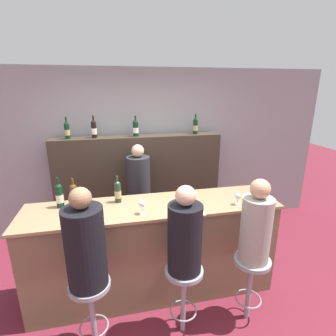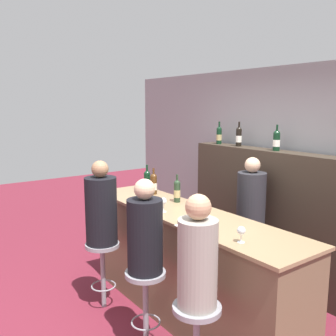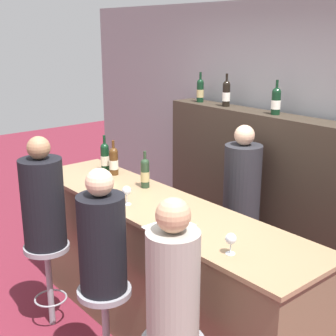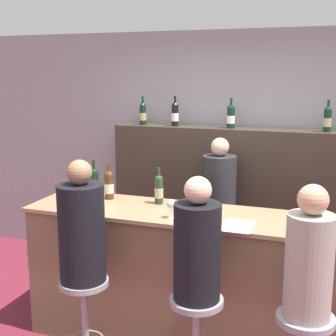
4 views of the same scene
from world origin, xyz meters
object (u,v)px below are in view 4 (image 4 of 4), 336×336
at_px(wine_bottle_backbar_1, 175,114).
at_px(guest_seated_left, 82,229).
at_px(guest_seated_middle, 197,247).
at_px(wine_bottle_counter_1, 109,185).
at_px(wine_glass_0, 171,205).
at_px(wine_bottle_counter_0, 94,182).
at_px(wine_bottle_backbar_3, 327,119).
at_px(wine_glass_1, 316,221).
at_px(wine_bottle_counter_2, 159,189).
at_px(wine_bottle_backbar_2, 231,116).
at_px(wine_bottle_backbar_0, 143,114).
at_px(bartender, 218,222).
at_px(bar_stool_left, 84,300).
at_px(guest_seated_right, 309,260).
at_px(bar_stool_middle, 196,320).

bearing_deg(wine_bottle_backbar_1, guest_seated_left, -90.74).
bearing_deg(wine_bottle_backbar_1, guest_seated_middle, -67.54).
xyz_separation_m(wine_bottle_counter_1, wine_bottle_backbar_1, (0.19, 1.21, 0.51)).
bearing_deg(wine_glass_0, guest_seated_left, -141.03).
distance_m(wine_bottle_counter_0, wine_bottle_counter_1, 0.14).
bearing_deg(wine_bottle_backbar_3, wine_glass_1, -90.49).
bearing_deg(wine_bottle_counter_2, guest_seated_middle, -54.27).
bearing_deg(wine_bottle_backbar_2, guest_seated_middle, -83.82).
distance_m(wine_bottle_counter_0, wine_bottle_backbar_0, 1.31).
bearing_deg(bartender, wine_bottle_backbar_2, 87.23).
bearing_deg(wine_bottle_counter_1, wine_bottle_counter_0, 180.00).
relative_size(wine_bottle_backbar_0, wine_bottle_backbar_1, 0.96).
relative_size(wine_bottle_backbar_0, bar_stool_left, 0.43).
height_order(wine_bottle_counter_0, wine_glass_0, wine_bottle_counter_0).
xyz_separation_m(wine_bottle_counter_1, wine_glass_1, (1.70, -0.34, -0.04)).
relative_size(wine_bottle_counter_1, bar_stool_left, 0.44).
xyz_separation_m(wine_bottle_backbar_0, bartender, (0.95, -0.38, -1.01)).
height_order(wine_bottle_counter_2, wine_glass_1, wine_bottle_counter_2).
bearing_deg(wine_glass_0, wine_bottle_backbar_0, 119.05).
xyz_separation_m(wine_bottle_counter_2, wine_glass_1, (1.25, -0.34, -0.03)).
relative_size(guest_seated_left, guest_seated_right, 1.06).
bearing_deg(bar_stool_middle, wine_bottle_counter_0, 146.45).
distance_m(wine_bottle_counter_1, bartender, 1.24).
bearing_deg(wine_bottle_counter_0, wine_glass_1, -10.38).
xyz_separation_m(wine_bottle_counter_2, wine_bottle_backbar_1, (-0.27, 1.21, 0.51)).
xyz_separation_m(bar_stool_left, bar_stool_middle, (0.84, 0.00, 0.00)).
xyz_separation_m(wine_glass_0, wine_glass_1, (1.03, 0.00, -0.01)).
distance_m(wine_bottle_counter_1, guest_seated_middle, 1.26).
bearing_deg(wine_bottle_backbar_0, wine_bottle_backbar_1, -0.00).
height_order(wine_bottle_counter_0, wine_bottle_counter_1, wine_bottle_counter_0).
bearing_deg(bar_stool_left, guest_seated_left, 180.00).
height_order(wine_bottle_counter_0, guest_seated_left, guest_seated_left).
relative_size(wine_bottle_counter_0, wine_glass_1, 2.59).
bearing_deg(bar_stool_left, guest_seated_right, 0.00).
xyz_separation_m(wine_glass_0, guest_seated_right, (1.01, -0.42, -0.13)).
relative_size(wine_glass_0, bartender, 0.09).
bearing_deg(wine_bottle_counter_1, wine_bottle_counter_2, 0.00).
xyz_separation_m(wine_bottle_counter_0, wine_bottle_counter_2, (0.60, 0.00, -0.01)).
xyz_separation_m(wine_bottle_backbar_1, guest_seated_left, (-0.03, -1.96, -0.64)).
distance_m(wine_bottle_backbar_1, wine_bottle_backbar_2, 0.60).
relative_size(wine_bottle_counter_1, bartender, 0.20).
xyz_separation_m(wine_glass_1, guest_seated_middle, (-0.71, -0.42, -0.12)).
bearing_deg(wine_bottle_backbar_1, wine_bottle_backbar_0, 180.00).
relative_size(wine_bottle_counter_1, wine_bottle_counter_2, 1.02).
height_order(wine_bottle_backbar_1, bartender, wine_bottle_backbar_1).
bearing_deg(wine_glass_1, bar_stool_middle, -149.34).
xyz_separation_m(wine_bottle_counter_0, wine_bottle_backbar_0, (-0.04, 1.21, 0.50)).
height_order(wine_bottle_counter_1, wine_bottle_backbar_0, wine_bottle_backbar_0).
height_order(wine_glass_1, guest_seated_middle, guest_seated_middle).
bearing_deg(wine_bottle_backbar_2, wine_glass_0, -93.99).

